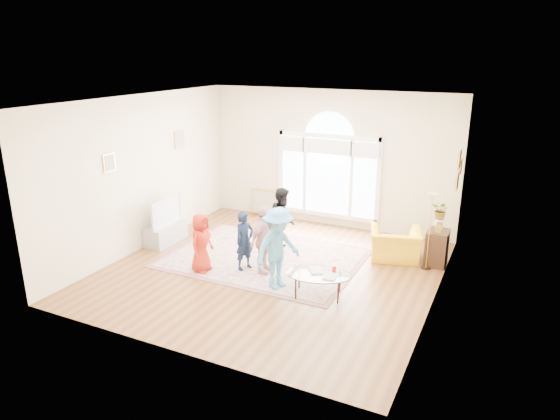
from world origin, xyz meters
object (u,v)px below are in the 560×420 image
at_px(area_rug, 264,258).
at_px(tv_console, 166,233).
at_px(television, 164,211).
at_px(armchair, 395,244).
at_px(coffee_table, 318,275).

relative_size(area_rug, tv_console, 3.60).
relative_size(tv_console, television, 0.95).
height_order(area_rug, television, television).
xyz_separation_m(area_rug, armchair, (2.39, 1.12, 0.31)).
bearing_deg(armchair, area_rug, 8.63).
bearing_deg(area_rug, coffee_table, -32.86).
bearing_deg(area_rug, armchair, 25.10).
height_order(tv_console, coffee_table, coffee_table).
bearing_deg(television, armchair, 14.93).
bearing_deg(tv_console, coffee_table, -12.71).
bearing_deg(tv_console, television, 0.00).
distance_m(coffee_table, armchair, 2.30).
bearing_deg(coffee_table, area_rug, 131.87).
distance_m(area_rug, television, 2.45).
xyz_separation_m(television, coffee_table, (3.93, -0.89, -0.32)).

